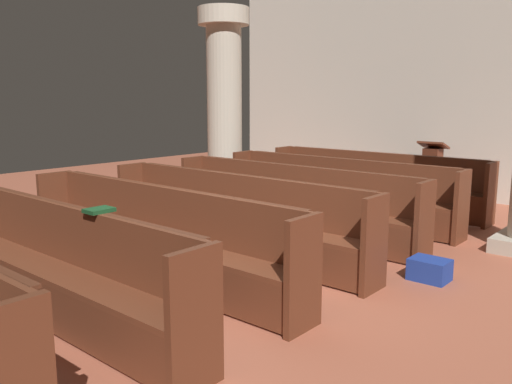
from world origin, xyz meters
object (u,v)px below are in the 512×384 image
at_px(hymn_book, 99,210).
at_px(pew_row_3, 232,213).
at_px(pillar_far_side, 224,101).
at_px(pew_row_1, 337,189).
at_px(pew_row_4, 154,232).
at_px(pew_row_5, 47,258).
at_px(kneeler_box_blue, 430,270).
at_px(pew_row_0, 374,180).
at_px(lectern, 432,176).
at_px(pew_row_2, 291,199).

bearing_deg(hymn_book, pew_row_3, 104.45).
bearing_deg(pillar_far_side, pew_row_3, -44.82).
bearing_deg(pew_row_1, pew_row_4, -90.00).
height_order(pew_row_5, kneeler_box_blue, pew_row_5).
bearing_deg(kneeler_box_blue, pew_row_0, 127.51).
distance_m(pew_row_3, pillar_far_side, 3.96).
relative_size(pew_row_1, hymn_book, 17.77).
bearing_deg(hymn_book, pew_row_1, 97.05).
xyz_separation_m(pew_row_5, lectern, (0.43, 7.11, -0.04)).
bearing_deg(lectern, pew_row_2, -96.76).
bearing_deg(kneeler_box_blue, pew_row_3, -163.20).
height_order(pew_row_3, pew_row_5, same).
bearing_deg(pew_row_2, pew_row_1, 90.00).
relative_size(pew_row_1, pew_row_4, 1.00).
bearing_deg(lectern, hymn_book, -89.07).
xyz_separation_m(pew_row_2, kneeler_box_blue, (2.15, -0.50, -0.39)).
bearing_deg(hymn_book, pew_row_2, 99.49).
distance_m(pew_row_0, pew_row_5, 5.74).
distance_m(pew_row_2, pew_row_4, 2.30).
bearing_deg(lectern, pew_row_1, -99.79).
relative_size(pew_row_0, pew_row_4, 1.00).
height_order(pew_row_4, pew_row_5, same).
bearing_deg(pew_row_0, pew_row_3, -90.00).
distance_m(pew_row_1, hymn_book, 4.47).
xyz_separation_m(pew_row_1, pew_row_2, (0.00, -1.15, 0.00)).
distance_m(pew_row_4, pew_row_5, 1.15).
xyz_separation_m(pew_row_0, lectern, (0.43, 1.36, -0.04)).
relative_size(lectern, hymn_book, 5.06).
xyz_separation_m(pillar_far_side, kneeler_box_blue, (4.81, -1.99, -1.67)).
bearing_deg(pew_row_4, hymn_book, -60.60).
height_order(pew_row_3, lectern, lectern).
bearing_deg(kneeler_box_blue, pillar_far_side, 157.47).
height_order(pew_row_3, pew_row_4, same).
bearing_deg(pew_row_1, pew_row_2, -90.00).
distance_m(pew_row_0, pillar_far_side, 3.06).
xyz_separation_m(lectern, kneeler_box_blue, (1.71, -4.16, -0.34)).
height_order(pew_row_0, pew_row_1, same).
bearing_deg(pew_row_0, pillar_far_side, -163.21).
relative_size(pew_row_0, pew_row_5, 1.00).
bearing_deg(lectern, pillar_far_side, -145.02).
height_order(pew_row_5, pillar_far_side, pillar_far_side).
height_order(pew_row_0, pillar_far_side, pillar_far_side).
bearing_deg(pew_row_3, kneeler_box_blue, 16.80).
height_order(pew_row_2, pew_row_3, same).
height_order(pew_row_4, hymn_book, hymn_book).
bearing_deg(kneeler_box_blue, pew_row_4, -140.08).
relative_size(pew_row_0, hymn_book, 17.77).
height_order(pew_row_2, pillar_far_side, pillar_far_side).
height_order(lectern, kneeler_box_blue, lectern).
height_order(pew_row_0, pew_row_5, same).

